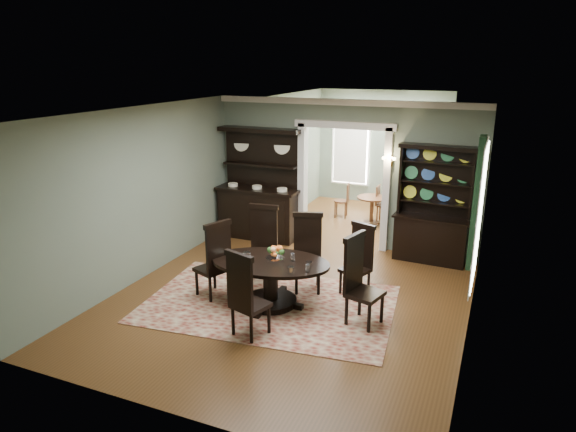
# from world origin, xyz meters

# --- Properties ---
(room) EXTENTS (5.51, 6.01, 3.01)m
(room) POSITION_xyz_m (0.00, 0.04, 1.58)
(room) COLOR #593417
(room) RESTS_ON ground
(parlor) EXTENTS (3.51, 3.50, 3.01)m
(parlor) POSITION_xyz_m (0.00, 5.53, 1.52)
(parlor) COLOR #593417
(parlor) RESTS_ON ground
(doorway_trim) EXTENTS (2.08, 0.25, 2.57)m
(doorway_trim) POSITION_xyz_m (0.00, 3.00, 1.62)
(doorway_trim) COLOR silver
(doorway_trim) RESTS_ON floor
(right_window) EXTENTS (0.15, 1.47, 2.12)m
(right_window) POSITION_xyz_m (2.69, 0.93, 1.60)
(right_window) COLOR white
(right_window) RESTS_ON wall_right
(wall_sconce) EXTENTS (0.27, 0.21, 0.21)m
(wall_sconce) POSITION_xyz_m (0.95, 2.85, 1.89)
(wall_sconce) COLOR #B67E30
(wall_sconce) RESTS_ON back_wall_right
(rug) EXTENTS (4.12, 2.90, 0.01)m
(rug) POSITION_xyz_m (-0.22, -0.18, 0.01)
(rug) COLOR maroon
(rug) RESTS_ON floor
(dining_table) EXTENTS (2.02, 1.96, 0.74)m
(dining_table) POSITION_xyz_m (-0.20, -0.17, 0.51)
(dining_table) COLOR black
(dining_table) RESTS_ON rug
(centerpiece) EXTENTS (1.45, 0.93, 0.24)m
(centerpiece) POSITION_xyz_m (-0.14, -0.13, 0.81)
(centerpiece) COLOR white
(centerpiece) RESTS_ON dining_table
(chair_far_left) EXTENTS (0.55, 0.53, 1.36)m
(chair_far_left) POSITION_xyz_m (-0.73, 0.65, 0.71)
(chair_far_left) COLOR black
(chair_far_left) RESTS_ON rug
(chair_far_mid) EXTENTS (0.62, 0.61, 1.31)m
(chair_far_mid) POSITION_xyz_m (0.11, 0.65, 0.69)
(chair_far_mid) COLOR black
(chair_far_mid) RESTS_ON rug
(chair_far_right) EXTENTS (0.56, 0.55, 1.19)m
(chair_far_right) POSITION_xyz_m (0.96, 0.81, 0.63)
(chair_far_right) COLOR black
(chair_far_right) RESTS_ON rug
(chair_end_left) EXTENTS (0.61, 0.62, 1.32)m
(chair_end_left) POSITION_xyz_m (-1.11, -0.29, 0.69)
(chair_end_left) COLOR black
(chair_end_left) RESTS_ON rug
(chair_end_right) EXTENTS (0.59, 0.61, 1.36)m
(chair_end_right) POSITION_xyz_m (1.22, -0.18, 0.71)
(chair_end_right) COLOR black
(chair_end_right) RESTS_ON rug
(chair_near) EXTENTS (0.59, 0.57, 1.29)m
(chair_near) POSITION_xyz_m (-0.09, -1.23, 0.68)
(chair_near) COLOR black
(chair_near) RESTS_ON rug
(sideboard) EXTENTS (1.81, 0.65, 2.37)m
(sideboard) POSITION_xyz_m (-1.80, 2.72, 0.83)
(sideboard) COLOR black
(sideboard) RESTS_ON floor
(welsh_dresser) EXTENTS (1.46, 0.60, 2.24)m
(welsh_dresser) POSITION_xyz_m (1.85, 2.76, 0.81)
(welsh_dresser) COLOR black
(welsh_dresser) RESTS_ON floor
(parlor_table) EXTENTS (0.71, 0.71, 0.65)m
(parlor_table) POSITION_xyz_m (0.24, 4.59, 0.43)
(parlor_table) COLOR #5C301A
(parlor_table) RESTS_ON parlor_floor
(parlor_chair_left) EXTENTS (0.37, 0.36, 0.85)m
(parlor_chair_left) POSITION_xyz_m (-0.53, 4.85, 0.45)
(parlor_chair_left) COLOR #5C301A
(parlor_chair_left) RESTS_ON parlor_floor
(parlor_chair_right) EXTENTS (0.37, 0.37, 0.88)m
(parlor_chair_right) POSITION_xyz_m (0.42, 4.82, 0.47)
(parlor_chair_right) COLOR #5C301A
(parlor_chair_right) RESTS_ON parlor_floor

